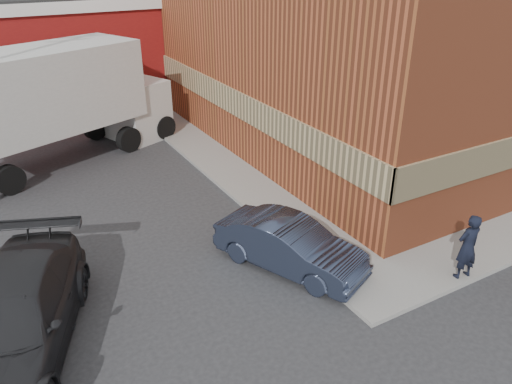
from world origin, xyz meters
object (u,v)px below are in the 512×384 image
sedan (290,245)px  man (468,247)px  brick_building (373,23)px  suv_b (11,321)px  box_truck (69,95)px

sedan → man: bearing=-61.5°
sedan → brick_building: bearing=16.2°
suv_b → box_truck: box_truck is taller
sedan → suv_b: 6.63m
suv_b → brick_building: bearing=48.0°
man → brick_building: bearing=-112.0°
brick_building → sedan: 12.83m
suv_b → man: bearing=6.4°
brick_building → sedan: (-9.30, -7.89, -4.01)m
brick_building → man: bearing=-118.8°
brick_building → suv_b: size_ratio=3.15×
sedan → box_truck: (-3.16, 10.70, 1.87)m
man → sedan: (-3.49, 2.66, -0.33)m
brick_building → man: brick_building is taller
sedan → suv_b: bearing=154.0°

